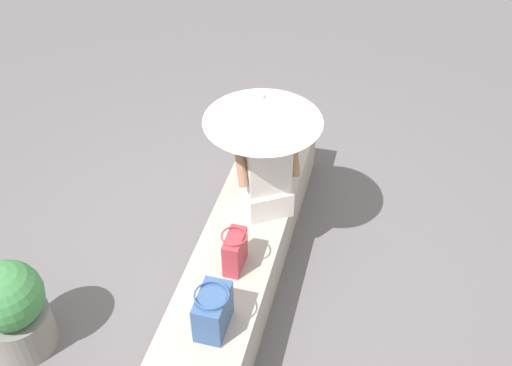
# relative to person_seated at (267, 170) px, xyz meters

# --- Properties ---
(ground_plane) EXTENTS (14.00, 14.00, 0.00)m
(ground_plane) POSITION_rel_person_seated_xyz_m (0.23, -0.11, -0.84)
(ground_plane) COLOR #605B5E
(stone_bench) EXTENTS (2.84, 0.58, 0.45)m
(stone_bench) POSITION_rel_person_seated_xyz_m (0.23, -0.11, -0.61)
(stone_bench) COLOR #A8A093
(stone_bench) RESTS_ON ground
(person_seated) EXTENTS (0.42, 0.50, 0.90)m
(person_seated) POSITION_rel_person_seated_xyz_m (0.00, 0.00, 0.00)
(person_seated) COLOR beige
(person_seated) RESTS_ON stone_bench
(parasol) EXTENTS (0.85, 0.85, 1.01)m
(parasol) POSITION_rel_person_seated_xyz_m (-0.06, -0.05, 0.49)
(parasol) COLOR #B7B7BC
(parasol) RESTS_ON stone_bench
(handbag_black) EXTENTS (0.30, 0.22, 0.31)m
(handbag_black) POSITION_rel_person_seated_xyz_m (1.14, -0.06, -0.24)
(handbag_black) COLOR #335184
(handbag_black) RESTS_ON stone_bench
(tote_bag_canvas) EXTENTS (0.25, 0.18, 0.30)m
(tote_bag_canvas) POSITION_rel_person_seated_xyz_m (0.62, -0.07, -0.24)
(tote_bag_canvas) COLOR #B2333D
(tote_bag_canvas) RESTS_ON stone_bench
(magazine) EXTENTS (0.33, 0.29, 0.01)m
(magazine) POSITION_rel_person_seated_xyz_m (-0.53, -0.18, -0.38)
(magazine) COLOR #EAE04C
(magazine) RESTS_ON stone_bench
(planter_near) EXTENTS (0.48, 0.48, 0.76)m
(planter_near) POSITION_rel_person_seated_xyz_m (1.31, -1.42, -0.45)
(planter_near) COLOR gray
(planter_near) RESTS_ON ground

